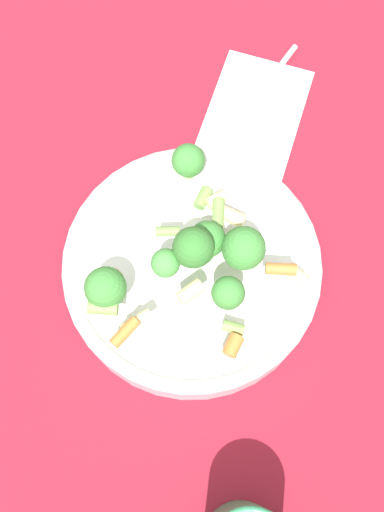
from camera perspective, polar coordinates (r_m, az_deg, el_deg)
name	(u,v)px	position (r m, az deg, el deg)	size (l,w,h in m)	color
ground_plane	(192,276)	(0.64, 0.00, -1.88)	(3.00, 3.00, 0.00)	maroon
bowl	(192,268)	(0.61, 0.00, -1.12)	(0.26, 0.26, 0.05)	white
pasta_salad	(192,251)	(0.55, 0.01, 0.48)	(0.21, 0.21, 0.08)	#8CB766
napkin	(253,116)	(0.72, 5.85, 13.08)	(0.19, 0.17, 0.01)	white
spoon	(243,114)	(0.71, 4.88, 13.29)	(0.14, 0.12, 0.01)	silver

